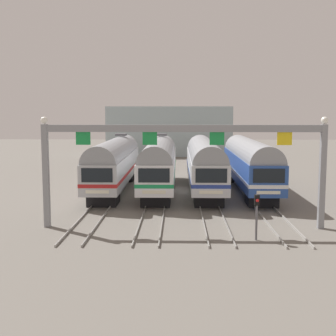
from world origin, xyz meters
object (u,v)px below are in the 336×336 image
commuter_train_stainless (114,162)px  catenary_gantry (183,147)px  commuter_train_white (159,162)px  yard_signal_mast (257,208)px  commuter_train_blue (250,162)px  commuter_train_silver (204,162)px

commuter_train_stainless → catenary_gantry: size_ratio=1.02×
commuter_train_stainless → commuter_train_white: bearing=0.0°
commuter_train_white → yard_signal_mast: 17.42m
commuter_train_blue → catenary_gantry: (-6.21, -13.49, 2.43)m
commuter_train_stainless → catenary_gantry: (6.21, -13.50, 2.43)m
commuter_train_white → catenary_gantry: 13.87m
commuter_train_silver → yard_signal_mast: (2.07, -16.25, -0.82)m
commuter_train_white → commuter_train_silver: size_ratio=1.00×
commuter_train_stainless → commuter_train_silver: size_ratio=1.00×
commuter_train_stainless → commuter_train_white: 4.14m
commuter_train_stainless → yard_signal_mast: commuter_train_stainless is taller
commuter_train_stainless → commuter_train_blue: (12.43, -0.00, -0.00)m
commuter_train_silver → catenary_gantry: catenary_gantry is taller
commuter_train_white → yard_signal_mast: (6.21, -16.26, -0.82)m
commuter_train_stainless → commuter_train_silver: bearing=-0.0°
commuter_train_white → commuter_train_stainless: bearing=180.0°
commuter_train_stainless → commuter_train_blue: 12.43m
commuter_train_blue → catenary_gantry: size_ratio=1.02×
commuter_train_stainless → yard_signal_mast: (10.36, -16.26, -0.82)m
yard_signal_mast → catenary_gantry: bearing=146.3°
commuter_train_stainless → yard_signal_mast: bearing=-57.5°
commuter_train_white → yard_signal_mast: commuter_train_white is taller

